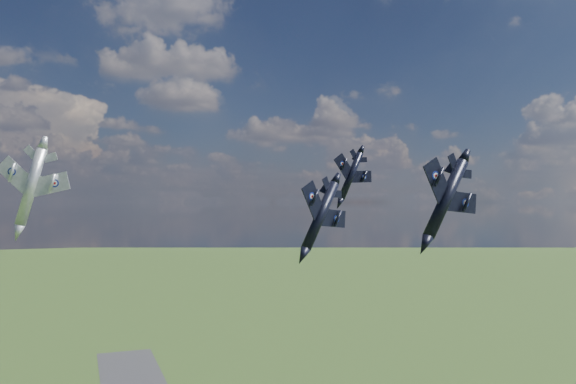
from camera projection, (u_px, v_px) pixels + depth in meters
name	position (u px, v px, depth m)	size (l,w,h in m)	color
jet_lead_navy	(320.00, 216.00, 76.83)	(10.40, 14.50, 3.00)	black
jet_right_navy	(446.00, 199.00, 71.14)	(11.29, 15.74, 3.26)	black
jet_high_navy	(351.00, 176.00, 112.89)	(10.26, 14.31, 2.96)	black
jet_left_silver	(31.00, 187.00, 80.96)	(11.30, 15.76, 3.26)	#9C9FA6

